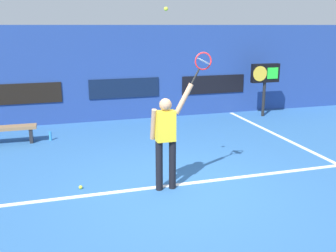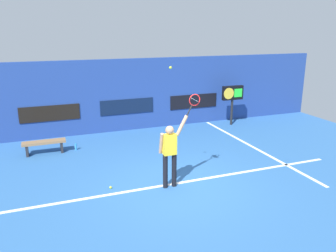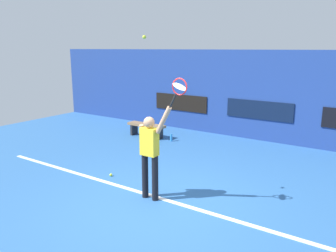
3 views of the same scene
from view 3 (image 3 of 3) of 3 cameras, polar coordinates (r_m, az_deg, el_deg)
ground_plane at (r=6.83m, az=-1.47°, el=-12.82°), size 18.00×18.00×0.00m
back_wall at (r=11.39m, az=15.45°, el=4.94°), size 18.00×0.20×2.93m
sponsor_banner_center at (r=11.35m, az=15.11°, el=2.62°), size 2.20×0.03×0.60m
sponsor_banner_portside at (r=12.62m, az=2.13°, el=3.96°), size 2.20×0.03×0.60m
court_baseline at (r=6.95m, az=-0.69°, el=-12.29°), size 10.00×0.10×0.01m
tennis_player at (r=6.65m, az=-3.06°, el=-4.19°), size 0.76×0.31×1.94m
tennis_racket at (r=6.02m, az=1.84°, el=6.38°), size 0.44×0.27×0.61m
tennis_ball at (r=6.30m, az=-4.03°, el=14.77°), size 0.07×0.07×0.07m
court_bench at (r=11.55m, az=-3.67°, el=-0.18°), size 1.40×0.36×0.45m
water_bottle at (r=11.03m, az=0.55°, el=-1.96°), size 0.07×0.07×0.24m
spare_ball at (r=8.22m, az=-9.63°, el=-8.14°), size 0.07×0.07×0.07m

